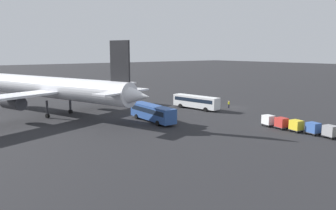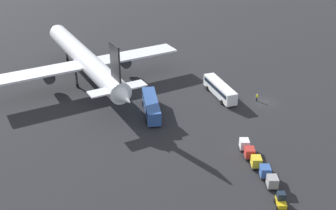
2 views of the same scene
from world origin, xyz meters
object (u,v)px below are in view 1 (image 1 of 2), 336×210
shuttle_bus_near (196,101)px  cargo_cart_blue (313,128)px  airplane (53,88)px  shuttle_bus_far (152,112)px  worker_person (229,104)px  cargo_cart_grey (330,131)px  cargo_cart_yellow (296,125)px  cargo_cart_red (281,123)px  cargo_cart_white (268,120)px

shuttle_bus_near → cargo_cart_blue: bearing=168.3°
airplane → shuttle_bus_near: airplane is taller
shuttle_bus_far → worker_person: 23.89m
worker_person → cargo_cart_grey: 30.38m
cargo_cart_yellow → cargo_cart_red: bearing=3.4°
shuttle_bus_near → airplane: bearing=56.6°
worker_person → cargo_cart_grey: size_ratio=0.77×
worker_person → cargo_cart_yellow: bearing=158.8°
worker_person → cargo_cart_blue: (-26.36, 8.67, 0.32)m
cargo_cart_blue → cargo_cart_white: 8.36m
cargo_cart_blue → cargo_cart_red: size_ratio=1.00×
shuttle_bus_near → shuttle_bus_far: 17.21m
shuttle_bus_near → shuttle_bus_far: size_ratio=0.99×
worker_person → cargo_cart_red: (-20.80, 9.30, 0.32)m
shuttle_bus_near → cargo_cart_white: bearing=165.8°
shuttle_bus_far → cargo_cart_blue: shuttle_bus_far is taller
cargo_cart_grey → cargo_cart_red: size_ratio=1.00×
cargo_cart_blue → cargo_cart_yellow: bearing=9.6°
airplane → cargo_cart_red: (-37.62, -27.56, -4.67)m
cargo_cart_red → airplane: bearing=36.2°
airplane → cargo_cart_yellow: 49.22m
worker_person → cargo_cart_blue: cargo_cart_blue is taller
cargo_cart_grey → cargo_cart_blue: 2.78m
cargo_cart_red → cargo_cart_yellow: bearing=-176.6°
cargo_cart_grey → cargo_cart_yellow: size_ratio=1.00×
shuttle_bus_far → shuttle_bus_near: bearing=-70.0°
cargo_cart_yellow → shuttle_bus_far: bearing=33.7°
cargo_cart_grey → cargo_cart_yellow: (5.56, 0.55, 0.00)m
shuttle_bus_far → cargo_cart_red: 24.10m
shuttle_bus_far → cargo_cart_blue: bearing=-146.6°
worker_person → cargo_cart_white: bearing=152.8°
shuttle_bus_near → cargo_cart_white: (-21.76, 1.83, -0.70)m
shuttle_bus_near → shuttle_bus_far: shuttle_bus_far is taller
shuttle_bus_far → cargo_cart_white: size_ratio=5.63×
shuttle_bus_near → cargo_cart_red: 24.62m
cargo_cart_yellow → cargo_cart_white: 5.56m
worker_person → shuttle_bus_far: bearing=93.8°
cargo_cart_red → cargo_cart_white: (2.78, -0.02, 0.00)m
airplane → cargo_cart_red: 46.87m
cargo_cart_blue → shuttle_bus_far: bearing=31.4°
cargo_cart_red → shuttle_bus_near: bearing=-4.3°
shuttle_bus_far → cargo_cart_blue: 29.06m
shuttle_bus_far → cargo_cart_yellow: (-22.01, -14.68, -0.74)m
shuttle_bus_far → cargo_cart_white: (-16.45, -14.53, -0.74)m
cargo_cart_white → shuttle_bus_far: bearing=41.5°
worker_person → cargo_cart_red: bearing=155.9°
airplane → cargo_cart_red: bearing=-162.5°
airplane → shuttle_bus_far: 22.89m
cargo_cart_yellow → cargo_cart_red: same height
shuttle_bus_far → cargo_cart_red: size_ratio=5.63×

